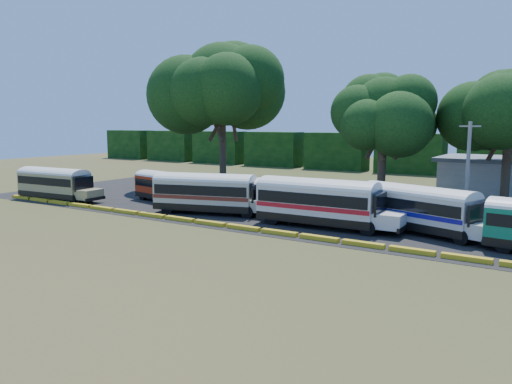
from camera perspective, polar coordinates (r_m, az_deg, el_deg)
The scene contains 14 objects.
ground at distance 35.90m, azimuth -4.35°, elevation -4.34°, with size 160.00×160.00×0.00m, color #324717.
asphalt_strip at distance 45.40m, azimuth 5.85°, elevation -1.75°, with size 64.00×24.00×0.02m, color black.
curb at distance 36.65m, azimuth -3.41°, elevation -3.83°, with size 53.70×0.45×0.30m.
treeline_backdrop at distance 78.97m, azimuth 17.20°, elevation 4.23°, with size 130.00×4.00×6.00m.
bus_beige at distance 53.05m, azimuth -21.95°, elevation 1.10°, with size 9.86×3.03×3.20m.
bus_red at distance 48.72m, azimuth -10.17°, elevation 0.80°, with size 9.13×3.82×2.92m.
bus_cream_west at distance 41.99m, azimuth -5.54°, elevation 0.12°, with size 10.71×5.30×3.42m.
bus_cream_east at distance 40.54m, azimuth 1.88°, elevation -0.46°, with size 9.35×5.46×3.01m.
bus_white_red at distance 36.73m, azimuth 7.37°, elevation -0.89°, with size 10.96×3.07×3.57m.
bus_white_blue at distance 36.27m, azimuth 18.24°, elevation -1.59°, with size 10.31×5.54×3.30m.
tree_west at distance 58.97m, azimuth -3.90°, elevation 12.25°, with size 12.62×12.62×16.74m.
tree_center at distance 50.62m, azimuth 14.39°, elevation 9.26°, with size 8.05×8.05×12.04m.
tree_east at distance 52.09m, azimuth 27.07°, elevation 8.68°, with size 9.25×9.25×12.52m.
utility_pole at distance 43.33m, azimuth 23.04°, elevation 2.48°, with size 1.60×0.30×7.72m.
Camera 1 is at (21.24, -27.92, 7.61)m, focal length 35.00 mm.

